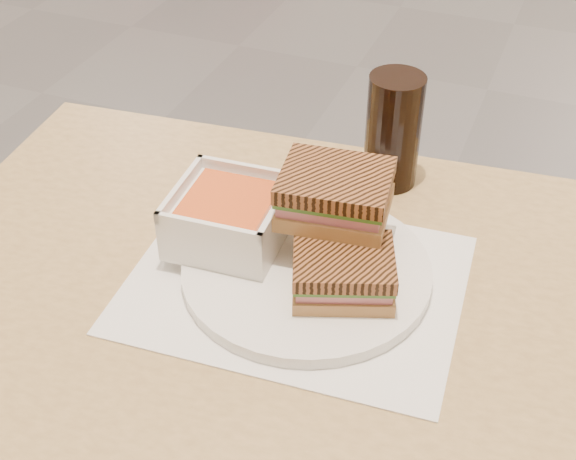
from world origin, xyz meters
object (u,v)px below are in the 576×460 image
at_px(main_table, 388,393).
at_px(cola_glass, 393,131).
at_px(plate, 307,271).
at_px(panini_lower, 343,272).
at_px(soup_bowl, 229,218).

height_order(main_table, cola_glass, cola_glass).
bearing_deg(cola_glass, plate, -98.52).
xyz_separation_m(plate, cola_glass, (0.03, 0.23, 0.07)).
bearing_deg(main_table, cola_glass, 107.78).
relative_size(main_table, cola_glass, 7.98).
bearing_deg(cola_glass, panini_lower, -86.25).
bearing_deg(main_table, soup_bowl, 166.71).
bearing_deg(main_table, panini_lower, 165.82).
bearing_deg(panini_lower, cola_glass, 93.75).
xyz_separation_m(soup_bowl, panini_lower, (0.16, -0.04, -0.01)).
bearing_deg(plate, panini_lower, -22.64).
xyz_separation_m(panini_lower, cola_glass, (-0.02, 0.25, 0.04)).
xyz_separation_m(main_table, panini_lower, (-0.07, 0.02, 0.16)).
height_order(main_table, soup_bowl, soup_bowl).
relative_size(main_table, soup_bowl, 9.18).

